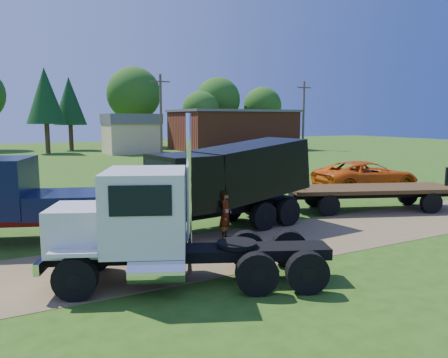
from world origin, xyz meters
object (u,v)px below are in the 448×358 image
orange_pickup (366,176)px  spectator_a (226,215)px  white_semi_tractor (150,227)px  flatbed_trailer (371,192)px  navy_truck (20,199)px  black_dump_truck (221,181)px

orange_pickup → spectator_a: 13.14m
orange_pickup → white_semi_tractor: bearing=124.6°
white_semi_tractor → spectator_a: white_semi_tractor is taller
flatbed_trailer → spectator_a: bearing=-150.1°
navy_truck → spectator_a: 6.88m
navy_truck → spectator_a: (6.20, -2.92, -0.60)m
orange_pickup → flatbed_trailer: size_ratio=0.79×
orange_pickup → flatbed_trailer: flatbed_trailer is taller
orange_pickup → flatbed_trailer: bearing=143.9°
navy_truck → flatbed_trailer: (14.31, -1.74, -0.64)m
white_semi_tractor → flatbed_trailer: (11.68, 3.83, -0.64)m
orange_pickup → spectator_a: spectator_a is taller
flatbed_trailer → spectator_a: (-8.11, -1.18, 0.04)m
black_dump_truck → orange_pickup: (11.55, 4.02, -0.98)m
spectator_a → orange_pickup: bearing=-24.2°
flatbed_trailer → black_dump_truck: bearing=-159.1°
black_dump_truck → spectator_a: 1.68m
flatbed_trailer → spectator_a: 8.20m
white_semi_tractor → orange_pickup: bearing=50.7°
black_dump_truck → flatbed_trailer: (7.62, -0.08, -1.02)m
white_semi_tractor → spectator_a: size_ratio=4.17×
white_semi_tractor → flatbed_trailer: size_ratio=0.92×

